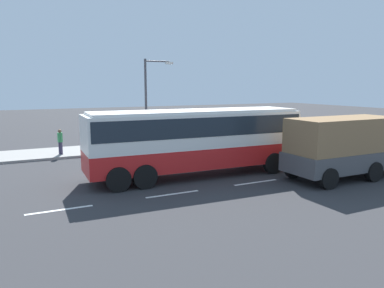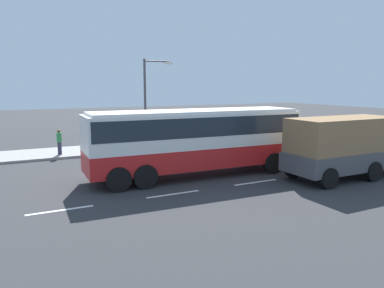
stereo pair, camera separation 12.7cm
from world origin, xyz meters
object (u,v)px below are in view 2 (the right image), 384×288
Objects in this scene: cargo_truck at (356,144)px; pedestrian_near_curb at (59,140)px; coach_bus at (196,135)px; pedestrian_at_crossing at (239,127)px; street_lamp at (149,97)px; car_silver_hatch at (290,139)px.

pedestrian_near_curb is (-12.67, 12.08, -0.55)m from cargo_truck.
cargo_truck is at bearing -25.15° from coach_bus.
street_lamp is at bearing 87.74° from pedestrian_at_crossing.
coach_bus is 2.71× the size of car_silver_hatch.
cargo_truck is 13.55m from pedestrian_at_crossing.
car_silver_hatch is 10.28m from street_lamp.
coach_bus is 7.11× the size of pedestrian_at_crossing.
street_lamp reaches higher than coach_bus.
car_silver_hatch is (2.04, 7.07, -0.82)m from cargo_truck.
pedestrian_near_curb is at bearing 172.90° from street_lamp.
coach_bus is 1.79× the size of street_lamp.
coach_bus reaches higher than pedestrian_at_crossing.
car_silver_hatch is (9.18, 3.39, -1.26)m from coach_bus.
coach_bus is at bearing -157.66° from car_silver_hatch.
pedestrian_near_curb is 6.48m from street_lamp.
pedestrian_at_crossing reaches higher than car_silver_hatch.
pedestrian_near_curb is (-14.71, 5.01, 0.27)m from car_silver_hatch.
cargo_truck reaches higher than car_silver_hatch.
coach_bus is 9.87m from car_silver_hatch.
street_lamp is (-8.82, -2.04, 2.74)m from pedestrian_at_crossing.
car_silver_hatch is 2.50× the size of pedestrian_near_curb.
coach_bus is at bearing 152.74° from cargo_truck.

